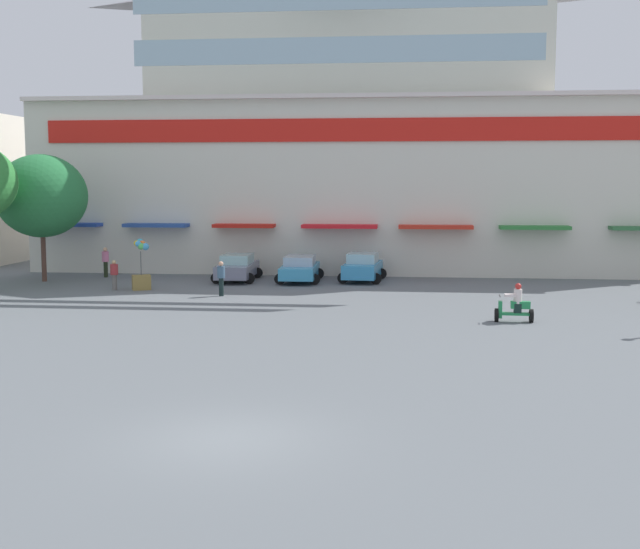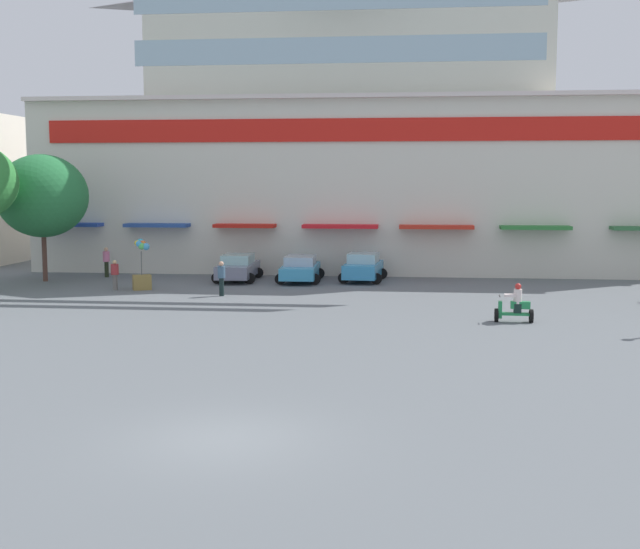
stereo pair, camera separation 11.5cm
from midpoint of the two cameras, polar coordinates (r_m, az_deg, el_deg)
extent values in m
plane|color=slate|center=(30.49, -1.24, -3.85)|extent=(128.00, 128.00, 0.00)
cube|color=silver|center=(52.43, 1.93, 6.08)|extent=(37.52, 11.12, 10.09)
cube|color=beige|center=(53.56, 2.01, 15.02)|extent=(23.76, 10.01, 6.54)
cube|color=red|center=(46.91, 1.43, 10.03)|extent=(34.51, 0.12, 1.29)
cube|color=silver|center=(47.02, 1.44, 12.33)|extent=(37.52, 0.70, 0.24)
cube|color=#22409B|center=(50.33, -17.09, 3.33)|extent=(3.66, 1.10, 0.20)
cube|color=#294A96|center=(48.51, -11.40, 3.38)|extent=(3.73, 1.10, 0.20)
cube|color=red|center=(47.21, -5.38, 3.40)|extent=(3.52, 1.10, 0.20)
cube|color=red|center=(46.42, 1.30, 3.37)|extent=(4.28, 1.10, 0.20)
cube|color=red|center=(46.28, 7.98, 3.30)|extent=(4.13, 1.10, 0.20)
cube|color=#2D7935|center=(46.77, 14.65, 3.18)|extent=(3.81, 1.10, 0.20)
cube|color=#30673B|center=(47.90, 21.22, 3.02)|extent=(2.98, 1.10, 0.20)
cube|color=#99B7C6|center=(42.92, 0.94, 15.36)|extent=(20.91, 0.08, 1.31)
cylinder|color=brown|center=(47.12, -18.75, 1.32)|extent=(0.26, 0.26, 2.94)
ellipsoid|color=#29753E|center=(46.95, -18.89, 5.20)|extent=(4.93, 4.70, 4.49)
cube|color=slate|center=(45.21, -5.84, 0.34)|extent=(1.87, 4.38, 0.69)
cube|color=#95C3C3|center=(45.15, -5.85, 1.09)|extent=(1.57, 2.20, 0.50)
cylinder|color=black|center=(46.73, -6.60, 0.14)|extent=(0.60, 0.18, 0.60)
cylinder|color=black|center=(46.41, -4.45, 0.12)|extent=(0.60, 0.18, 0.60)
cylinder|color=black|center=(44.11, -7.30, -0.25)|extent=(0.60, 0.18, 0.60)
cylinder|color=black|center=(43.77, -5.03, -0.28)|extent=(0.60, 0.18, 0.60)
cube|color=#3998C8|center=(44.62, -1.49, 0.26)|extent=(1.94, 4.38, 0.65)
cube|color=#A1B1C3|center=(44.56, -1.49, 0.99)|extent=(1.63, 2.21, 0.49)
cylinder|color=black|center=(46.08, -2.44, 0.09)|extent=(0.60, 0.18, 0.60)
cylinder|color=black|center=(45.89, -0.17, 0.07)|extent=(0.60, 0.18, 0.60)
cylinder|color=black|center=(43.43, -2.88, -0.31)|extent=(0.60, 0.18, 0.60)
cylinder|color=black|center=(43.23, -0.47, -0.34)|extent=(0.60, 0.18, 0.60)
cube|color=#338CC4|center=(44.81, 2.91, 0.35)|extent=(2.10, 3.99, 0.76)
cube|color=#99BFC8|center=(44.75, 2.92, 1.17)|extent=(1.68, 2.05, 0.53)
cylinder|color=black|center=(46.16, 2.03, 0.10)|extent=(0.61, 0.22, 0.60)
cylinder|color=black|center=(45.91, 4.22, 0.05)|extent=(0.61, 0.22, 0.60)
cylinder|color=black|center=(43.82, 1.54, -0.25)|extent=(0.61, 0.22, 0.60)
cylinder|color=black|center=(43.56, 3.84, -0.30)|extent=(0.61, 0.22, 0.60)
cylinder|color=black|center=(32.87, 12.09, -2.77)|extent=(0.17, 0.53, 0.52)
cylinder|color=black|center=(32.98, 14.40, -2.80)|extent=(0.17, 0.53, 0.52)
cube|color=#208448|center=(32.91, 13.25, -2.68)|extent=(1.18, 0.33, 0.10)
cube|color=#208448|center=(32.87, 13.68, -2.07)|extent=(0.76, 0.33, 0.28)
cube|color=#208448|center=(32.85, 12.33, -2.39)|extent=(0.15, 0.33, 0.66)
cylinder|color=black|center=(32.77, 12.31, -1.46)|extent=(0.06, 0.52, 0.04)
cube|color=black|center=(32.88, 13.49, -2.28)|extent=(0.29, 0.33, 0.36)
cylinder|color=silver|center=(32.82, 13.51, -1.48)|extent=(0.33, 0.33, 0.56)
sphere|color=red|center=(32.76, 13.53, -0.80)|extent=(0.25, 0.25, 0.25)
cube|color=silver|center=(32.79, 13.00, -1.42)|extent=(0.46, 0.36, 0.10)
cylinder|color=slate|center=(42.48, -14.18, -0.54)|extent=(0.28, 0.28, 0.78)
cylinder|color=#9D3033|center=(42.41, -14.21, 0.34)|extent=(0.45, 0.45, 0.53)
sphere|color=tan|center=(42.37, -14.22, 0.83)|extent=(0.20, 0.20, 0.20)
cylinder|color=black|center=(48.22, -14.75, 0.34)|extent=(0.24, 0.24, 0.89)
cylinder|color=pink|center=(48.15, -14.78, 1.21)|extent=(0.39, 0.39, 0.58)
sphere|color=tan|center=(48.12, -14.79, 1.70)|extent=(0.24, 0.24, 0.24)
cylinder|color=black|center=(39.42, -6.97, -0.87)|extent=(0.28, 0.28, 0.87)
cylinder|color=#405F79|center=(39.34, -6.98, 0.17)|extent=(0.46, 0.46, 0.56)
sphere|color=tan|center=(39.29, -6.99, 0.75)|extent=(0.23, 0.23, 0.23)
cube|color=olive|center=(42.30, -12.40, -0.54)|extent=(1.07, 0.92, 0.75)
cylinder|color=#4C4C4C|center=(42.19, -12.43, 0.77)|extent=(0.04, 0.04, 1.20)
sphere|color=#41A0DA|center=(42.02, -12.13, 1.91)|extent=(0.37, 0.37, 0.37)
sphere|color=orange|center=(42.18, -12.36, 2.07)|extent=(0.39, 0.39, 0.39)
sphere|color=#39ABD4|center=(42.38, -12.50, 2.20)|extent=(0.38, 0.38, 0.38)
sphere|color=yellow|center=(42.13, -12.70, 2.12)|extent=(0.31, 0.31, 0.31)
sphere|color=#3C9EE0|center=(42.02, -12.62, 2.09)|extent=(0.31, 0.31, 0.31)
sphere|color=#51BE57|center=(42.01, -12.43, 1.94)|extent=(0.35, 0.35, 0.35)
camera|label=1|loc=(0.06, -90.09, -0.01)|focal=45.98mm
camera|label=2|loc=(0.06, 89.91, 0.01)|focal=45.98mm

